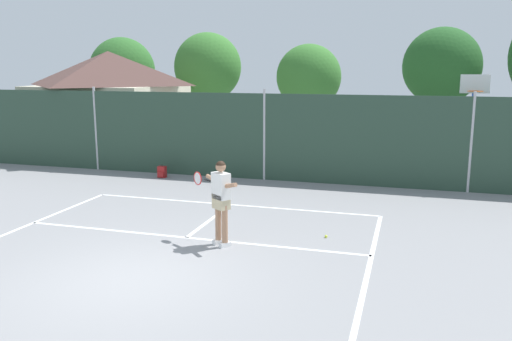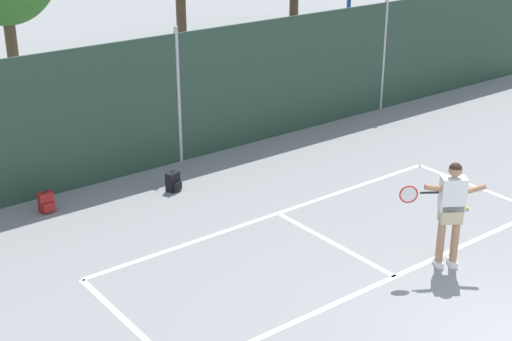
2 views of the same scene
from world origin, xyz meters
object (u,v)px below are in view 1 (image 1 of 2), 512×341
tennis_player (221,195)px  backpack_red (162,172)px  tennis_ball (326,236)px  basketball_hoop (473,113)px  backpack_black (223,180)px

tennis_player → backpack_red: size_ratio=4.01×
tennis_ball → tennis_player: bearing=-151.3°
basketball_hoop → backpack_black: size_ratio=7.67×
tennis_player → backpack_black: size_ratio=4.01×
basketball_hoop → backpack_red: basketball_hoop is taller
basketball_hoop → backpack_red: (-10.13, -2.18, -2.12)m
tennis_player → tennis_ball: (2.09, 1.15, -1.08)m
tennis_player → tennis_ball: size_ratio=28.10×
basketball_hoop → tennis_ball: size_ratio=53.79×
tennis_player → tennis_ball: tennis_player is taller
backpack_red → backpack_black: (2.48, -0.63, 0.00)m
tennis_ball → backpack_red: 8.18m
basketball_hoop → tennis_player: 10.10m
basketball_hoop → tennis_ball: bearing=-116.9°
backpack_black → tennis_player: bearing=-70.3°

